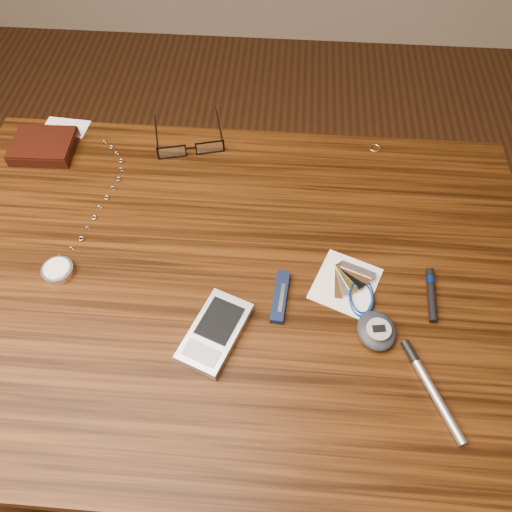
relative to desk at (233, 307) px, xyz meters
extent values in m
plane|color=#472814|center=(0.00, 0.00, -0.65)|extent=(3.80, 3.80, 0.00)
cube|color=#391C09|center=(0.00, 0.00, 0.08)|extent=(1.00, 0.70, 0.03)
cylinder|color=#4C2814|center=(-0.45, 0.30, -0.29)|extent=(0.05, 0.05, 0.71)
cylinder|color=#4C2814|center=(0.45, 0.30, -0.29)|extent=(0.05, 0.05, 0.71)
cube|color=black|center=(-0.39, 0.26, 0.11)|extent=(0.12, 0.10, 0.02)
cube|color=black|center=(-0.39, 0.26, 0.13)|extent=(0.12, 0.10, 0.00)
cube|color=white|center=(-0.37, 0.33, 0.10)|extent=(0.09, 0.06, 0.00)
cube|color=black|center=(-0.14, 0.26, 0.12)|extent=(0.05, 0.02, 0.03)
cube|color=white|center=(-0.14, 0.26, 0.12)|extent=(0.05, 0.01, 0.02)
cylinder|color=black|center=(-0.18, 0.32, 0.10)|extent=(0.03, 0.13, 0.00)
cube|color=black|center=(-0.07, 0.28, 0.12)|extent=(0.05, 0.02, 0.03)
cube|color=white|center=(-0.07, 0.28, 0.12)|extent=(0.05, 0.01, 0.02)
cylinder|color=black|center=(-0.06, 0.35, 0.10)|extent=(0.03, 0.13, 0.00)
cube|color=black|center=(-0.10, 0.27, 0.12)|extent=(0.02, 0.01, 0.00)
torus|color=#ECBD71|center=(0.25, 0.32, 0.10)|extent=(0.02, 0.02, 0.00)
cylinder|color=silver|center=(-0.28, -0.01, 0.11)|extent=(0.05, 0.05, 0.01)
cylinder|color=silver|center=(-0.28, -0.01, 0.12)|extent=(0.04, 0.04, 0.00)
cylinder|color=silver|center=(-0.28, 0.01, 0.11)|extent=(0.01, 0.01, 0.01)
torus|color=silver|center=(-0.27, 0.03, 0.11)|extent=(0.01, 0.01, 0.01)
torus|color=silver|center=(-0.26, 0.05, 0.11)|extent=(0.01, 0.01, 0.00)
torus|color=silver|center=(-0.25, 0.08, 0.11)|extent=(0.01, 0.01, 0.01)
torus|color=silver|center=(-0.25, 0.10, 0.11)|extent=(0.01, 0.01, 0.00)
torus|color=silver|center=(-0.25, 0.13, 0.11)|extent=(0.01, 0.01, 0.01)
torus|color=silver|center=(-0.24, 0.15, 0.11)|extent=(0.01, 0.01, 0.00)
torus|color=silver|center=(-0.23, 0.17, 0.11)|extent=(0.01, 0.00, 0.01)
torus|color=silver|center=(-0.23, 0.19, 0.11)|extent=(0.01, 0.01, 0.00)
torus|color=silver|center=(-0.23, 0.22, 0.11)|extent=(0.01, 0.01, 0.01)
torus|color=silver|center=(-0.23, 0.24, 0.11)|extent=(0.01, 0.01, 0.00)
torus|color=silver|center=(-0.25, 0.26, 0.11)|extent=(0.01, 0.01, 0.01)
torus|color=silver|center=(-0.26, 0.28, 0.11)|extent=(0.01, 0.01, 0.00)
torus|color=silver|center=(-0.28, 0.29, 0.11)|extent=(0.01, 0.01, 0.01)
cube|color=silver|center=(-0.01, -0.10, 0.11)|extent=(0.11, 0.14, 0.02)
cube|color=black|center=(-0.01, -0.09, 0.12)|extent=(0.07, 0.08, 0.00)
cube|color=#9FA2A6|center=(-0.03, -0.14, 0.12)|extent=(0.06, 0.04, 0.00)
ellipsoid|color=#20252C|center=(0.23, -0.08, 0.11)|extent=(0.07, 0.07, 0.02)
cylinder|color=gray|center=(0.23, -0.09, 0.13)|extent=(0.04, 0.04, 0.00)
cube|color=black|center=(0.23, -0.09, 0.13)|extent=(0.02, 0.01, 0.00)
cube|color=white|center=(0.18, 0.00, 0.10)|extent=(0.12, 0.13, 0.00)
torus|color=#1E499F|center=(0.21, -0.03, 0.11)|extent=(0.06, 0.06, 0.01)
cube|color=#A9743C|center=(0.17, 0.00, 0.10)|extent=(0.01, 0.06, 0.00)
cube|color=#BABABE|center=(0.18, 0.00, 0.11)|extent=(0.02, 0.06, 0.00)
cube|color=olive|center=(0.19, 0.01, 0.11)|extent=(0.04, 0.06, 0.00)
cube|color=black|center=(0.19, 0.01, 0.11)|extent=(0.05, 0.05, 0.00)
cube|color=#A9743C|center=(0.20, 0.02, 0.11)|extent=(0.05, 0.04, 0.00)
cube|color=#BABABE|center=(0.20, 0.02, 0.11)|extent=(0.06, 0.03, 0.00)
cube|color=#0A1932|center=(0.08, -0.03, 0.11)|extent=(0.03, 0.09, 0.01)
cube|color=silver|center=(0.08, -0.04, 0.11)|extent=(0.01, 0.05, 0.00)
cylinder|color=#B5B6BA|center=(0.30, -0.17, 0.11)|extent=(0.07, 0.15, 0.01)
cylinder|color=black|center=(0.27, -0.11, 0.11)|extent=(0.03, 0.04, 0.01)
cylinder|color=black|center=(0.32, -0.01, 0.11)|extent=(0.02, 0.09, 0.01)
cylinder|color=#0F33A9|center=(0.32, 0.01, 0.11)|extent=(0.01, 0.01, 0.01)
camera|label=1|loc=(0.07, -0.43, 0.78)|focal=35.00mm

